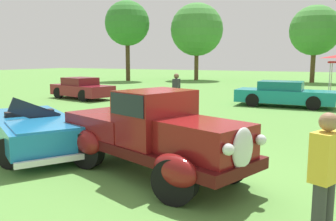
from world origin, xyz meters
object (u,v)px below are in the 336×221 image
(spectator_near_truck, at_px, (325,177))
(spectator_between_cars, at_px, (176,92))
(show_car_burgundy, at_px, (81,88))
(show_car_teal, at_px, (284,94))
(neighbor_convertible, at_px, (35,128))
(feature_pickup_truck, at_px, (153,132))

(spectator_near_truck, relative_size, spectator_between_cars, 1.00)
(show_car_burgundy, height_order, show_car_teal, same)
(show_car_burgundy, bearing_deg, show_car_teal, 9.72)
(neighbor_convertible, height_order, spectator_between_cars, spectator_between_cars)
(feature_pickup_truck, distance_m, spectator_between_cars, 7.96)
(show_car_burgundy, relative_size, show_car_teal, 0.93)
(feature_pickup_truck, relative_size, spectator_near_truck, 2.73)
(feature_pickup_truck, distance_m, neighbor_convertible, 3.58)
(neighbor_convertible, bearing_deg, show_car_teal, 69.75)
(show_car_burgundy, xyz_separation_m, show_car_teal, (10.95, 1.88, 0.00))
(spectator_between_cars, bearing_deg, show_car_burgundy, 161.35)
(show_car_burgundy, bearing_deg, spectator_between_cars, -18.65)
(show_car_burgundy, relative_size, spectator_near_truck, 2.52)
(neighbor_convertible, xyz_separation_m, show_car_burgundy, (-6.74, 9.55, 0.02))
(show_car_burgundy, height_order, spectator_near_truck, spectator_near_truck)
(feature_pickup_truck, relative_size, show_car_burgundy, 1.08)
(feature_pickup_truck, distance_m, show_car_burgundy, 14.22)
(feature_pickup_truck, xyz_separation_m, neighbor_convertible, (-3.55, 0.27, -0.29))
(show_car_burgundy, xyz_separation_m, spectator_between_cars, (7.27, -2.45, 0.31))
(feature_pickup_truck, bearing_deg, neighbor_convertible, 175.70)
(show_car_burgundy, bearing_deg, feature_pickup_truck, -43.66)
(neighbor_convertible, height_order, show_car_burgundy, neighbor_convertible)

